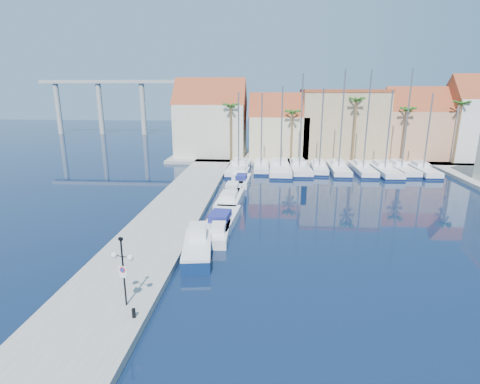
% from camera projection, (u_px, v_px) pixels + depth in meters
% --- Properties ---
extents(ground, '(260.00, 260.00, 0.00)m').
position_uv_depth(ground, '(262.00, 297.00, 22.26)').
color(ground, black).
rests_on(ground, ground).
extents(quay_west, '(6.00, 77.00, 0.50)m').
position_uv_depth(quay_west, '(171.00, 216.00, 35.83)').
color(quay_west, gray).
rests_on(quay_west, ground).
extents(shore_north, '(54.00, 16.00, 0.50)m').
position_uv_depth(shore_north, '(322.00, 157.00, 67.64)').
color(shore_north, gray).
rests_on(shore_north, ground).
extents(lamp_post, '(1.33, 0.59, 3.99)m').
position_uv_depth(lamp_post, '(123.00, 261.00, 19.88)').
color(lamp_post, black).
rests_on(lamp_post, quay_west).
extents(bollard, '(0.20, 0.20, 0.50)m').
position_uv_depth(bollard, '(134.00, 313.00, 19.36)').
color(bollard, black).
rests_on(bollard, quay_west).
extents(fishing_boat, '(2.78, 6.14, 2.07)m').
position_uv_depth(fishing_boat, '(197.00, 247.00, 27.69)').
color(fishing_boat, '#0D234F').
rests_on(fishing_boat, ground).
extents(motorboat_west_0, '(1.73, 5.07, 1.40)m').
position_uv_depth(motorboat_west_0, '(219.00, 233.00, 30.93)').
color(motorboat_west_0, white).
rests_on(motorboat_west_0, ground).
extents(motorboat_west_1, '(2.96, 7.51, 1.40)m').
position_uv_depth(motorboat_west_1, '(222.00, 220.00, 33.96)').
color(motorboat_west_1, white).
rests_on(motorboat_west_1, ground).
extents(motorboat_west_2, '(2.70, 7.37, 1.40)m').
position_uv_depth(motorboat_west_2, '(230.00, 199.00, 40.45)').
color(motorboat_west_2, white).
rests_on(motorboat_west_2, ground).
extents(motorboat_west_3, '(2.18, 6.07, 1.40)m').
position_uv_depth(motorboat_west_3, '(233.00, 189.00, 44.36)').
color(motorboat_west_3, white).
rests_on(motorboat_west_3, ground).
extents(motorboat_west_4, '(2.17, 5.97, 1.40)m').
position_uv_depth(motorboat_west_4, '(242.00, 180.00, 48.80)').
color(motorboat_west_4, white).
rests_on(motorboat_west_4, ground).
extents(motorboat_west_5, '(2.20, 6.21, 1.40)m').
position_uv_depth(motorboat_west_5, '(241.00, 173.00, 53.15)').
color(motorboat_west_5, white).
rests_on(motorboat_west_5, ground).
extents(motorboat_west_6, '(2.00, 5.28, 1.40)m').
position_uv_depth(motorboat_west_6, '(241.00, 166.00, 58.19)').
color(motorboat_west_6, white).
rests_on(motorboat_west_6, ground).
extents(sailboat_0, '(3.33, 11.03, 11.56)m').
position_uv_depth(sailboat_0, '(239.00, 167.00, 56.61)').
color(sailboat_0, white).
rests_on(sailboat_0, ground).
extents(sailboat_1, '(2.45, 8.30, 11.45)m').
position_uv_depth(sailboat_1, '(261.00, 166.00, 57.19)').
color(sailboat_1, white).
rests_on(sailboat_1, ground).
extents(sailboat_2, '(3.35, 12.00, 12.38)m').
position_uv_depth(sailboat_2, '(280.00, 168.00, 56.48)').
color(sailboat_2, white).
rests_on(sailboat_2, ground).
extents(sailboat_3, '(3.38, 10.86, 14.17)m').
position_uv_depth(sailboat_3, '(299.00, 167.00, 56.70)').
color(sailboat_3, white).
rests_on(sailboat_3, ground).
extents(sailboat_4, '(2.63, 8.46, 12.21)m').
position_uv_depth(sailboat_4, '(319.00, 167.00, 56.51)').
color(sailboat_4, white).
rests_on(sailboat_4, ground).
extents(sailboat_5, '(2.80, 9.86, 14.77)m').
position_uv_depth(sailboat_5, '(338.00, 168.00, 56.00)').
color(sailboat_5, white).
rests_on(sailboat_5, ground).
extents(sailboat_6, '(2.61, 9.56, 14.56)m').
position_uv_depth(sailboat_6, '(362.00, 168.00, 55.59)').
color(sailboat_6, white).
rests_on(sailboat_6, ground).
extents(sailboat_7, '(3.02, 10.58, 11.93)m').
position_uv_depth(sailboat_7, '(383.00, 169.00, 55.16)').
color(sailboat_7, white).
rests_on(sailboat_7, ground).
extents(sailboat_8, '(3.10, 9.68, 14.79)m').
position_uv_depth(sailboat_8, '(400.00, 168.00, 55.91)').
color(sailboat_8, white).
rests_on(sailboat_8, ground).
extents(sailboat_9, '(2.50, 9.27, 11.46)m').
position_uv_depth(sailboat_9, '(422.00, 169.00, 55.10)').
color(sailboat_9, white).
rests_on(sailboat_9, ground).
extents(building_0, '(12.30, 9.00, 13.50)m').
position_uv_depth(building_0, '(211.00, 121.00, 66.46)').
color(building_0, beige).
rests_on(building_0, shore_north).
extents(building_1, '(10.30, 8.00, 11.00)m').
position_uv_depth(building_1, '(279.00, 129.00, 65.92)').
color(building_1, '#C8B88D').
rests_on(building_1, shore_north).
extents(building_2, '(14.20, 10.20, 11.50)m').
position_uv_depth(building_2, '(341.00, 123.00, 65.83)').
color(building_2, tan).
rests_on(building_2, shore_north).
extents(building_3, '(10.30, 8.00, 12.00)m').
position_uv_depth(building_3, '(413.00, 126.00, 64.11)').
color(building_3, tan).
rests_on(building_3, shore_north).
extents(building_4, '(8.30, 8.00, 14.00)m').
position_uv_depth(building_4, '(472.00, 121.00, 62.20)').
color(building_4, silver).
rests_on(building_4, shore_north).
extents(palm_0, '(2.60, 2.60, 10.15)m').
position_uv_depth(palm_0, '(231.00, 108.00, 60.69)').
color(palm_0, brown).
rests_on(palm_0, shore_north).
extents(palm_1, '(2.60, 2.60, 9.15)m').
position_uv_depth(palm_1, '(292.00, 114.00, 60.22)').
color(palm_1, brown).
rests_on(palm_1, shore_north).
extents(palm_2, '(2.60, 2.60, 11.15)m').
position_uv_depth(palm_2, '(357.00, 102.00, 59.00)').
color(palm_2, brown).
rests_on(palm_2, shore_north).
extents(palm_3, '(2.60, 2.60, 9.65)m').
position_uv_depth(palm_3, '(408.00, 112.00, 58.79)').
color(palm_3, brown).
rests_on(palm_3, shore_north).
extents(palm_4, '(2.60, 2.60, 10.65)m').
position_uv_depth(palm_4, '(461.00, 106.00, 57.96)').
color(palm_4, brown).
rests_on(palm_4, shore_north).
extents(viaduct, '(48.00, 2.20, 14.45)m').
position_uv_depth(viaduct, '(124.00, 96.00, 101.24)').
color(viaduct, '#9E9E99').
rests_on(viaduct, ground).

